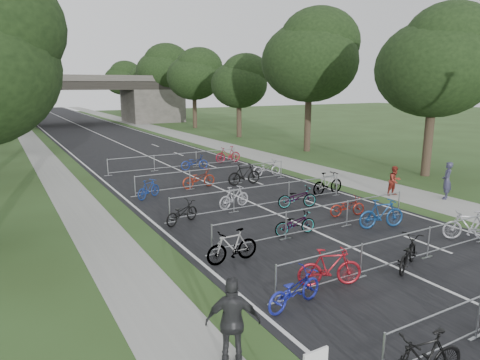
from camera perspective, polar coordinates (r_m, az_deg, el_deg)
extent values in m
cube|color=black|center=(52.69, -18.19, 5.76)|extent=(11.00, 140.00, 0.01)
cube|color=gray|center=(54.85, -9.95, 6.44)|extent=(3.00, 140.00, 0.01)
cube|color=gray|center=(51.71, -26.35, 4.97)|extent=(2.00, 140.00, 0.01)
cube|color=silver|center=(52.69, -18.18, 5.76)|extent=(0.12, 140.00, 0.00)
cube|color=#43413C|center=(69.95, -11.58, 9.71)|extent=(8.00, 8.00, 5.00)
cube|color=black|center=(67.14, -21.24, 11.67)|extent=(30.00, 8.00, 1.20)
cube|color=#43413C|center=(63.40, -20.76, 12.61)|extent=(30.00, 0.40, 0.90)
cube|color=#43413C|center=(70.90, -21.80, 12.44)|extent=(30.00, 0.40, 0.90)
cylinder|color=#33261C|center=(29.43, 23.79, 4.82)|extent=(0.56, 0.56, 4.48)
ellipsoid|color=black|center=(29.25, 24.57, 13.36)|extent=(7.17, 7.17, 5.88)
sphere|color=black|center=(29.53, 26.35, 15.98)|extent=(5.73, 5.73, 5.73)
sphere|color=black|center=(29.14, 23.00, 11.73)|extent=(4.66, 4.66, 4.66)
cylinder|color=#33261C|center=(37.73, 9.02, 7.68)|extent=(0.56, 0.56, 5.11)
ellipsoid|color=black|center=(37.65, 9.29, 15.29)|extent=(8.18, 8.18, 6.70)
sphere|color=black|center=(37.76, 10.62, 17.72)|extent=(6.54, 6.54, 6.54)
sphere|color=black|center=(37.70, 8.13, 13.77)|extent=(5.31, 5.31, 5.31)
cylinder|color=#33261C|center=(47.70, -0.13, 8.06)|extent=(0.56, 0.56, 3.85)
ellipsoid|color=black|center=(47.55, -0.13, 12.59)|extent=(6.16, 6.16, 5.05)
sphere|color=black|center=(47.44, 0.82, 14.08)|extent=(4.93, 4.93, 4.93)
sphere|color=black|center=(47.75, -0.97, 11.67)|extent=(4.00, 4.00, 4.00)
cylinder|color=#33261C|center=(58.38, -6.05, 9.12)|extent=(0.56, 0.56, 4.48)
ellipsoid|color=black|center=(58.29, -6.15, 13.43)|extent=(7.17, 7.17, 5.88)
sphere|color=black|center=(58.12, -5.42, 14.86)|extent=(5.73, 5.73, 5.73)
sphere|color=black|center=(58.54, -6.79, 12.53)|extent=(4.66, 4.66, 4.66)
cylinder|color=#33261C|center=(69.50, -10.13, 9.79)|extent=(0.56, 0.56, 5.11)
ellipsoid|color=black|center=(69.45, -10.29, 13.92)|extent=(8.18, 8.18, 6.70)
sphere|color=black|center=(69.25, -9.72, 15.30)|extent=(6.54, 6.54, 6.54)
sphere|color=black|center=(69.74, -10.80, 13.06)|extent=(5.31, 5.31, 5.31)
cylinder|color=#33261C|center=(80.90, -13.05, 9.58)|extent=(0.56, 0.56, 3.85)
ellipsoid|color=black|center=(80.82, -13.19, 12.25)|extent=(6.16, 6.16, 5.05)
sphere|color=black|center=(80.53, -12.71, 13.15)|extent=(4.93, 4.93, 4.93)
sphere|color=black|center=(81.16, -13.61, 11.69)|extent=(4.00, 4.00, 4.00)
cylinder|color=#33261C|center=(92.42, -15.28, 9.99)|extent=(0.56, 0.56, 4.48)
ellipsoid|color=black|center=(92.37, -15.44, 12.71)|extent=(7.17, 7.17, 5.88)
sphere|color=black|center=(92.07, -15.04, 13.63)|extent=(5.73, 5.73, 5.73)
sphere|color=black|center=(92.72, -15.79, 12.13)|extent=(4.66, 4.66, 4.66)
cylinder|color=#979A9F|center=(9.26, 18.52, -21.64)|extent=(0.05, 0.05, 1.10)
cylinder|color=#979A9F|center=(11.47, 29.21, -15.58)|extent=(0.05, 0.05, 1.10)
cube|color=#979A9F|center=(11.72, 28.91, -17.91)|extent=(0.50, 0.08, 0.03)
cylinder|color=#979A9F|center=(14.32, 20.30, -7.02)|extent=(9.20, 0.04, 0.04)
cylinder|color=#979A9F|center=(14.62, 20.04, -10.24)|extent=(9.20, 0.04, 0.04)
cylinder|color=#979A9F|center=(11.57, 4.80, -13.67)|extent=(0.05, 0.05, 1.10)
cube|color=#979A9F|center=(11.82, 4.75, -16.00)|extent=(0.50, 0.08, 0.03)
cylinder|color=#979A9F|center=(13.41, 15.84, -10.32)|extent=(0.05, 0.05, 1.10)
cube|color=#979A9F|center=(13.63, 15.70, -12.40)|extent=(0.50, 0.08, 0.03)
cylinder|color=#979A9F|center=(15.64, 23.82, -7.61)|extent=(0.05, 0.05, 1.10)
cube|color=#979A9F|center=(15.83, 23.65, -9.44)|extent=(0.50, 0.08, 0.03)
cylinder|color=#979A9F|center=(16.86, 10.41, -3.52)|extent=(9.20, 0.04, 0.04)
cylinder|color=#979A9F|center=(17.12, 10.30, -6.32)|extent=(9.20, 0.04, 0.04)
cylinder|color=#979A9F|center=(14.60, -3.76, -7.95)|extent=(0.05, 0.05, 1.10)
cube|color=#979A9F|center=(14.79, -3.73, -9.89)|extent=(0.50, 0.08, 0.03)
cylinder|color=#979A9F|center=(16.09, 6.14, -6.02)|extent=(0.05, 0.05, 1.10)
cube|color=#979A9F|center=(16.27, 6.09, -7.81)|extent=(0.50, 0.08, 0.03)
cylinder|color=#979A9F|center=(17.99, 14.10, -4.32)|extent=(0.05, 0.05, 1.10)
cube|color=#979A9F|center=(18.15, 14.01, -5.94)|extent=(0.50, 0.08, 0.03)
cylinder|color=#979A9F|center=(20.18, 20.42, -2.91)|extent=(0.05, 0.05, 1.10)
cube|color=#979A9F|center=(20.33, 20.30, -4.37)|extent=(0.50, 0.08, 0.03)
cylinder|color=#979A9F|center=(19.97, 3.02, -0.81)|extent=(9.20, 0.04, 0.04)
cylinder|color=#979A9F|center=(20.18, 2.99, -3.21)|extent=(9.20, 0.04, 0.04)
cylinder|color=#979A9F|center=(18.10, -9.37, -4.01)|extent=(0.05, 0.05, 1.10)
cube|color=#979A9F|center=(18.25, -9.31, -5.62)|extent=(0.50, 0.08, 0.03)
cylinder|color=#979A9F|center=(19.32, -0.83, -2.77)|extent=(0.05, 0.05, 1.10)
cube|color=#979A9F|center=(19.47, -0.82, -4.29)|extent=(0.50, 0.08, 0.03)
cylinder|color=#979A9F|center=(20.93, 6.54, -1.65)|extent=(0.05, 0.05, 1.10)
cube|color=#979A9F|center=(21.07, 6.50, -3.06)|extent=(0.50, 0.08, 0.03)
cylinder|color=#979A9F|center=(22.84, 12.75, -0.68)|extent=(0.05, 0.05, 1.10)
cube|color=#979A9F|center=(22.97, 12.69, -1.98)|extent=(0.50, 0.08, 0.03)
cylinder|color=#979A9F|center=(24.22, -3.40, 1.56)|extent=(9.20, 0.04, 0.04)
cylinder|color=#979A9F|center=(24.40, -3.37, -0.44)|extent=(9.20, 0.04, 0.04)
cylinder|color=#979A9F|center=(22.71, -13.83, -0.82)|extent=(0.05, 0.05, 1.10)
cube|color=#979A9F|center=(22.83, -13.76, -2.12)|extent=(0.50, 0.08, 0.03)
cylinder|color=#979A9F|center=(23.70, -6.70, 0.02)|extent=(0.05, 0.05, 1.10)
cube|color=#979A9F|center=(23.82, -6.67, -1.24)|extent=(0.50, 0.08, 0.03)
cylinder|color=#979A9F|center=(25.03, -0.24, 0.78)|extent=(0.05, 0.05, 1.10)
cube|color=#979A9F|center=(25.14, -0.24, -0.42)|extent=(0.50, 0.08, 0.03)
cylinder|color=#979A9F|center=(26.64, 5.50, 1.44)|extent=(0.05, 0.05, 1.10)
cube|color=#979A9F|center=(26.75, 5.48, 0.32)|extent=(0.50, 0.08, 0.03)
cylinder|color=#979A9F|center=(29.64, -8.59, 3.47)|extent=(9.20, 0.04, 0.04)
cylinder|color=#979A9F|center=(29.78, -8.54, 1.81)|extent=(9.20, 0.04, 0.04)
cylinder|color=#979A9F|center=(28.41, -17.23, 1.63)|extent=(0.05, 0.05, 1.10)
cube|color=#979A9F|center=(28.51, -17.16, 0.57)|extent=(0.50, 0.08, 0.03)
cylinder|color=#979A9F|center=(29.21, -11.36, 2.23)|extent=(0.05, 0.05, 1.10)
cube|color=#979A9F|center=(29.31, -11.32, 1.20)|extent=(0.50, 0.08, 0.03)
cylinder|color=#979A9F|center=(30.30, -5.86, 2.78)|extent=(0.05, 0.05, 1.10)
cube|color=#979A9F|center=(30.39, -5.84, 1.78)|extent=(0.50, 0.08, 0.03)
cylinder|color=#979A9F|center=(31.65, -0.78, 3.26)|extent=(0.05, 0.05, 1.10)
cube|color=#979A9F|center=(31.74, -0.78, 2.31)|extent=(0.50, 0.08, 0.03)
imported|color=black|center=(9.43, 23.30, -21.21)|extent=(1.95, 0.83, 1.14)
imported|color=#1C249E|center=(11.47, 7.26, -14.32)|extent=(1.95, 0.97, 0.98)
imported|color=maroon|center=(12.69, 11.89, -11.36)|extent=(1.96, 1.21, 1.14)
imported|color=black|center=(14.54, 21.45, -9.11)|extent=(2.02, 1.46, 1.01)
imported|color=#9B9AA1|center=(18.05, 28.15, -5.38)|extent=(1.86, 1.46, 1.12)
imported|color=#979A9F|center=(13.99, -1.04, -8.84)|extent=(1.84, 0.53, 1.10)
imported|color=#979A9F|center=(16.63, 7.35, -5.77)|extent=(1.80, 0.79, 0.92)
imported|color=navy|center=(18.12, 18.35, -4.30)|extent=(2.08, 1.05, 1.20)
imported|color=maroon|center=(19.37, 14.11, -3.47)|extent=(1.76, 0.95, 0.88)
imported|color=black|center=(17.96, -7.76, -4.35)|extent=(1.89, 1.31, 0.94)
imported|color=#B2B2BB|center=(19.98, -0.79, -2.34)|extent=(1.80, 0.79, 1.05)
imported|color=#979A9F|center=(20.24, 7.63, -2.34)|extent=(2.00, 1.18, 0.99)
imported|color=#979A9F|center=(22.89, 11.61, -0.46)|extent=(2.05, 0.67, 1.22)
imported|color=navy|center=(22.18, -12.09, -1.20)|extent=(1.64, 1.24, 0.98)
imported|color=maroon|center=(24.07, -5.54, 0.19)|extent=(2.06, 0.84, 1.06)
imported|color=black|center=(24.65, 0.56, 0.73)|extent=(2.06, 0.71, 1.22)
imported|color=#9A99A0|center=(27.10, 3.58, 1.58)|extent=(1.99, 0.85, 1.02)
imported|color=navy|center=(29.25, -6.11, 2.33)|extent=(1.96, 0.85, 1.00)
imported|color=maroon|center=(31.86, -1.62, 3.41)|extent=(2.02, 0.69, 1.20)
imported|color=#2E2F46|center=(23.88, 25.86, -0.09)|extent=(0.83, 0.75, 1.90)
imported|color=maroon|center=(23.67, 19.92, -0.11)|extent=(0.78, 0.63, 1.55)
imported|color=#2A2A2C|center=(9.12, -0.95, -18.44)|extent=(1.21, 0.94, 1.92)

